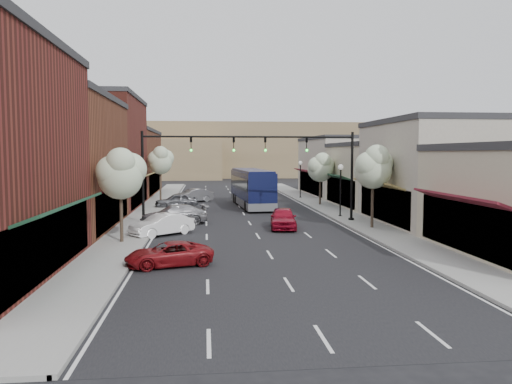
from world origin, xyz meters
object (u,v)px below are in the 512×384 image
object	(u,v)px
signal_mast_right	(322,163)
tree_left_near	(121,173)
tree_right_near	(374,166)
parked_car_d	(176,201)
coach_bus	(252,187)
parked_car_b	(162,225)
lamp_post_far	(300,173)
parked_car_c	(174,215)
red_hatchback	(283,218)
tree_left_far	(160,160)
signal_mast_left	(175,163)
parked_car_e	(193,196)
tree_right_far	(321,167)
parked_car_a	(169,254)
lamp_post_near	(341,182)

from	to	relation	value
signal_mast_right	tree_left_near	bearing A→B (deg)	-149.86
tree_right_near	parked_car_d	bearing A→B (deg)	133.22
tree_right_near	tree_left_near	bearing A→B (deg)	-166.45
coach_bus	parked_car_b	xyz separation A→B (m)	(-7.47, -16.99, -1.23)
lamp_post_far	parked_car_c	bearing A→B (deg)	-123.98
red_hatchback	tree_right_near	bearing A→B (deg)	-2.83
tree_left_far	parked_car_c	world-z (taller)	tree_left_far
tree_right_near	tree_left_far	bearing A→B (deg)	127.04
signal_mast_right	tree_left_far	size ratio (longest dim) A/B	1.34
signal_mast_left	red_hatchback	distance (m)	9.16
lamp_post_far	parked_car_e	world-z (taller)	lamp_post_far
tree_left_near	signal_mast_right	bearing A→B (deg)	30.14
signal_mast_left	tree_right_near	world-z (taller)	signal_mast_left
tree_right_far	lamp_post_far	xyz separation A→B (m)	(-0.55, 8.06, -0.99)
parked_car_d	parked_car_e	distance (m)	5.79
coach_bus	parked_car_a	bearing A→B (deg)	-107.97
lamp_post_near	signal_mast_left	bearing A→B (deg)	-169.44
lamp_post_far	tree_left_far	bearing A→B (deg)	-172.70
tree_right_near	parked_car_e	bearing A→B (deg)	121.82
lamp_post_near	parked_car_c	world-z (taller)	lamp_post_near
tree_right_far	parked_car_c	world-z (taller)	tree_right_far
lamp_post_far	coach_bus	xyz separation A→B (m)	(-6.53, -8.15, -1.07)
red_hatchback	parked_car_c	bearing A→B (deg)	166.44
signal_mast_left	tree_right_far	distance (m)	18.39
tree_right_near	red_hatchback	size ratio (longest dim) A/B	1.34
signal_mast_right	parked_car_d	bearing A→B (deg)	135.97
parked_car_a	tree_left_near	bearing A→B (deg)	-168.35
tree_right_near	lamp_post_far	size ratio (longest dim) A/B	1.34
signal_mast_left	red_hatchback	bearing A→B (deg)	-21.10
signal_mast_left	tree_left_far	xyz separation A→B (m)	(-2.63, 17.95, -0.02)
signal_mast_right	lamp_post_near	xyz separation A→B (m)	(2.18, 2.50, -1.62)
coach_bus	signal_mast_left	bearing A→B (deg)	-124.32
parked_car_b	parked_car_e	world-z (taller)	parked_car_e
signal_mast_right	lamp_post_near	size ratio (longest dim) A/B	1.85
parked_car_b	parked_car_c	bearing A→B (deg)	135.11
red_hatchback	parked_car_e	xyz separation A→B (m)	(-6.87, 20.02, -0.02)
parked_car_b	parked_car_d	distance (m)	16.57
signal_mast_right	parked_car_d	size ratio (longest dim) A/B	1.98
coach_bus	parked_car_b	world-z (taller)	coach_bus
lamp_post_far	coach_bus	world-z (taller)	lamp_post_far
lamp_post_far	red_hatchback	size ratio (longest dim) A/B	1.00
tree_right_far	parked_car_e	bearing A→B (deg)	158.76
tree_left_far	lamp_post_near	size ratio (longest dim) A/B	1.38
coach_bus	lamp_post_far	bearing A→B (deg)	47.14
tree_right_near	parked_car_d	distance (m)	21.57
parked_car_b	parked_car_e	bearing A→B (deg)	136.69
red_hatchback	parked_car_c	world-z (taller)	red_hatchback
signal_mast_right	tree_right_near	xyz separation A→B (m)	(2.73, -4.05, -0.17)
parked_car_a	parked_car_c	world-z (taller)	parked_car_c
parked_car_e	parked_car_d	bearing A→B (deg)	-41.28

